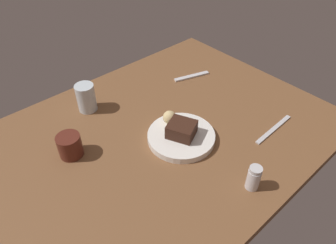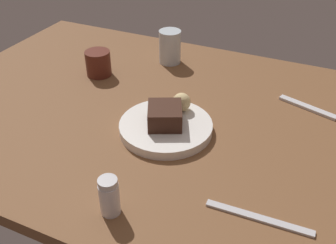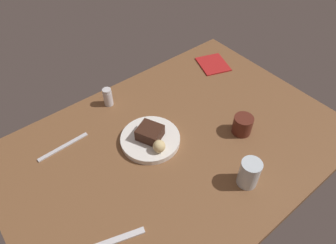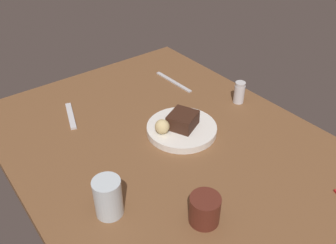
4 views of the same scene
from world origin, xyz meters
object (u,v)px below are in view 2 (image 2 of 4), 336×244
dessert_plate (166,127)px  dessert_spoon (307,107)px  salt_shaker (109,196)px  butter_knife (259,218)px  water_glass (170,47)px  chocolate_cake_slice (165,115)px  bread_roll (181,103)px  coffee_cup (98,63)px

dessert_plate → dessert_spoon: (-28.30, -23.44, -0.72)cm
salt_shaker → butter_knife: size_ratio=0.40×
water_glass → salt_shaker: bearing=104.4°
salt_shaker → dessert_plate: bearing=-87.0°
dessert_plate → chocolate_cake_slice: (0.13, 0.21, 3.30)cm
dessert_plate → bread_roll: 7.21cm
salt_shaker → dessert_spoon: salt_shaker is taller
dessert_plate → butter_knife: bearing=146.4°
dessert_spoon → butter_knife: size_ratio=0.79×
salt_shaker → butter_knife: salt_shaker is taller
chocolate_cake_slice → butter_knife: chocolate_cake_slice is taller
chocolate_cake_slice → dessert_spoon: 37.20cm
water_glass → dessert_spoon: size_ratio=0.66×
water_glass → dessert_plate: bearing=112.8°
water_glass → dessert_spoon: (-42.26, 9.77, -4.62)cm
butter_knife → bread_roll: bearing=-45.4°
dessert_plate → bread_roll: (-1.04, -6.35, 3.26)cm
dessert_spoon → butter_knife: dessert_spoon is taller
dessert_spoon → dessert_plate: bearing=-122.5°
water_glass → butter_knife: bearing=128.3°
chocolate_cake_slice → salt_shaker: (-1.50, 26.16, -0.58)cm
chocolate_cake_slice → salt_shaker: 26.21cm
bread_roll → water_glass: bearing=-60.8°
bread_roll → salt_shaker: 32.73cm
water_glass → coffee_cup: size_ratio=1.39×
bread_roll → salt_shaker: salt_shaker is taller
chocolate_cake_slice → salt_shaker: size_ratio=1.06×
dessert_plate → butter_knife: 30.98cm
water_glass → dessert_spoon: 43.62cm
bread_roll → dessert_spoon: (-27.26, -17.09, -3.99)cm
dessert_spoon → coffee_cup: bearing=-155.9°
coffee_cup → dessert_spoon: coffee_cup is taller
dessert_plate → dessert_spoon: dessert_plate is taller
dessert_plate → dessert_spoon: size_ratio=1.43×
dessert_plate → water_glass: bearing=-67.2°
chocolate_cake_slice → coffee_cup: 33.86cm
bread_roll → dessert_spoon: bearing=-147.9°
bread_roll → salt_shaker: size_ratio=0.57×
water_glass → coffee_cup: water_glass is taller
dessert_plate → coffee_cup: 33.95cm
bread_roll → salt_shaker: bearing=90.6°
dessert_plate → bread_roll: size_ratio=4.89×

